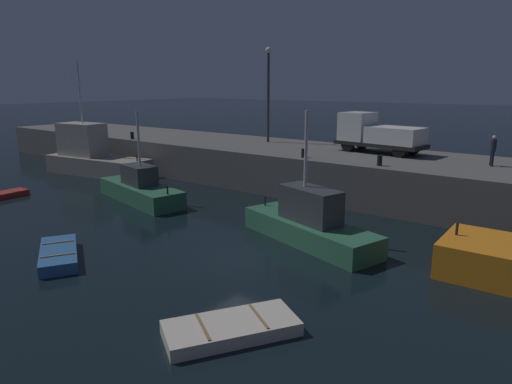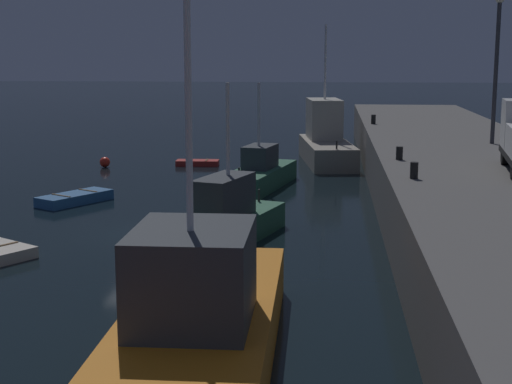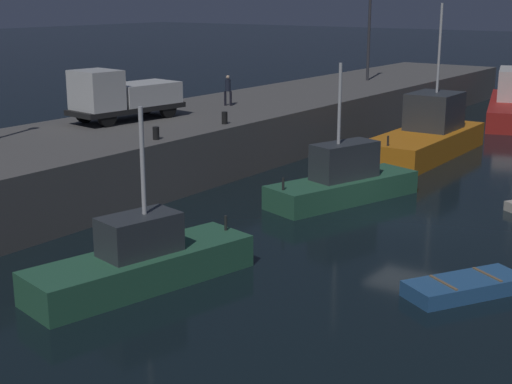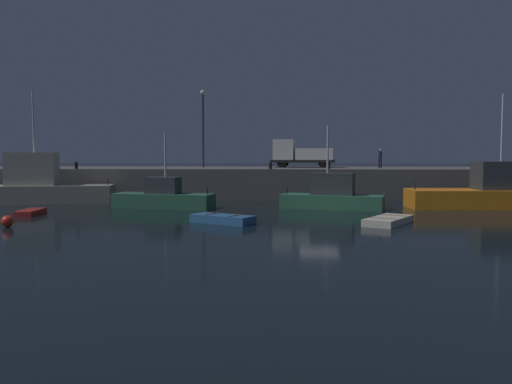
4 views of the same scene
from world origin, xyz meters
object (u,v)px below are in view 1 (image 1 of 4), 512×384
Objects in this scene: bollard_west at (380,160)px; bollard_east at (304,153)px; fishing_boat_grey at (140,189)px; rowboat_white_mid at (59,254)px; utility_truck at (377,134)px; bollard_central at (132,135)px; dinghy_red_small at (5,195)px; dinghy_orange_near at (231,328)px; fishing_boat_blue at (92,156)px; lamp_post_west at (268,87)px; fishing_boat_orange at (309,224)px; dockworker at (493,149)px.

bollard_west is 1.07× the size of bollard_east.
rowboat_white_mid is at bearing -58.57° from fishing_boat_grey.
utility_truck is 10.43× the size of bollard_central.
bollard_west is at bearing 29.09° from dinghy_red_small.
dinghy_orange_near reaches higher than dinghy_red_small.
fishing_boat_grey is 10.21m from bollard_east.
dinghy_orange_near is (24.22, -11.65, -1.23)m from fishing_boat_blue.
utility_truck is at bearing 47.23° from fishing_boat_grey.
lamp_post_west is 12.96× the size of bollard_east.
dinghy_orange_near is 24.47m from lamp_post_west.
bollard_west is 4.82m from bollard_east.
fishing_boat_orange is (21.97, -3.54, -0.56)m from fishing_boat_blue.
dinghy_orange_near is at bearing -82.96° from bollard_west.
bollard_central is at bearing 147.49° from dinghy_orange_near.
rowboat_white_mid is 16.73m from bollard_west.
rowboat_white_mid is at bearing 179.48° from dinghy_orange_near.
bollard_west is at bearing -23.81° from lamp_post_west.
dinghy_orange_near is 15.20m from bollard_west.
rowboat_white_mid is 6.69× the size of bollard_central.
dinghy_red_small is 1.60× the size of dockworker.
bollard_east is (2.60, 14.67, 2.64)m from rowboat_white_mid.
fishing_boat_grey is at bearing -18.57° from fishing_boat_blue.
bollard_central is at bearing -152.64° from lamp_post_west.
lamp_post_west is (-10.64, 11.61, 5.91)m from fishing_boat_orange.
lamp_post_west is 4.22× the size of dockworker.
dockworker is (15.98, -1.27, -3.23)m from lamp_post_west.
utility_truck reaches higher than dinghy_orange_near.
dockworker is at bearing 8.53° from bollard_central.
fishing_boat_blue is at bearing -158.93° from utility_truck.
fishing_boat_blue is 26.91m from dinghy_orange_near.
lamp_post_west reaches higher than dockworker.
dinghy_orange_near is at bearing -65.73° from bollard_east.
bollard_east reaches higher than dinghy_red_small.
dockworker reaches higher than bollard_west.
fishing_boat_grey is 9.65m from rowboat_white_mid.
bollard_east is at bearing 79.97° from rowboat_white_mid.
lamp_post_west is (-12.89, 19.73, 6.58)m from dinghy_orange_near.
dockworker is (24.94, 14.75, 3.38)m from dinghy_red_small.
utility_truck reaches higher than bollard_east.
bollard_central is (-1.01, 10.86, 2.72)m from dinghy_red_small.
bollard_east is (7.62, 6.45, 2.13)m from fishing_boat_grey.
bollard_east is (-4.82, -0.09, -0.02)m from bollard_west.
lamp_post_west is 16.35m from dockworker.
dinghy_red_small is 29.17m from dockworker.
dinghy_red_small is at bearing -138.63° from utility_truck.
bollard_west is (7.42, 14.76, 2.66)m from rowboat_white_mid.
fishing_boat_blue is 1.25× the size of fishing_boat_grey.
fishing_boat_orange reaches higher than bollard_west.
fishing_boat_orange is 11.85m from utility_truck.
lamp_post_west is at bearing 35.47° from fishing_boat_blue.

